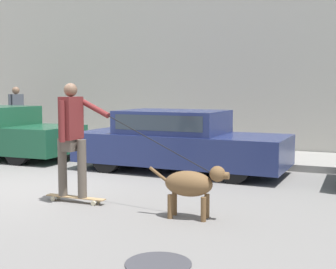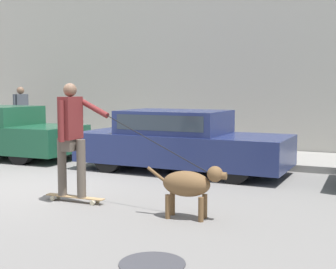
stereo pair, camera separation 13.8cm
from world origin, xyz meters
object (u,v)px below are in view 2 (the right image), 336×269
dog (189,184)px  pedestrian_with_bag (20,110)px  parked_car_1 (180,142)px  skateboarder (72,135)px

dog → pedestrian_with_bag: bearing=139.8°
parked_car_1 → pedestrian_with_bag: size_ratio=2.67×
dog → pedestrian_with_bag: pedestrian_with_bag is taller
dog → pedestrian_with_bag: size_ratio=0.67×
parked_car_1 → pedestrian_with_bag: pedestrian_with_bag is taller
dog → parked_car_1: bearing=110.1°
skateboarder → pedestrian_with_bag: skateboarder is taller
skateboarder → dog: bearing=-5.1°
skateboarder → pedestrian_with_bag: size_ratio=1.69×
skateboarder → parked_car_1: bearing=80.1°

